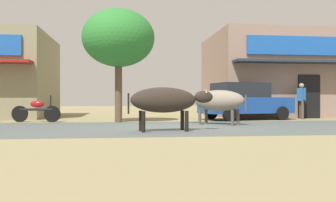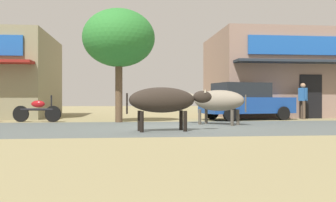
{
  "view_description": "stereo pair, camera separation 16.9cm",
  "coord_description": "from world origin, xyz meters",
  "px_view_note": "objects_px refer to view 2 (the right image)",
  "views": [
    {
      "loc": [
        -1.5,
        -11.64,
        0.9
      ],
      "look_at": [
        0.16,
        1.82,
        0.85
      ],
      "focal_mm": 38.88,
      "sensor_mm": 36.0,
      "label": 1
    },
    {
      "loc": [
        -1.33,
        -11.66,
        0.9
      ],
      "look_at": [
        0.16,
        1.82,
        0.85
      ],
      "focal_mm": 38.88,
      "sensor_mm": 36.0,
      "label": 2
    }
  ],
  "objects_px": {
    "parked_motorcycle": "(37,110)",
    "roadside_tree": "(119,39)",
    "pedestrian_by_shop": "(303,98)",
    "cow_near_brown": "(165,100)",
    "parked_hatchback_car": "(245,101)",
    "cow_far_dark": "(217,101)"
  },
  "relations": [
    {
      "from": "parked_hatchback_car",
      "to": "cow_far_dark",
      "type": "distance_m",
      "value": 3.6
    },
    {
      "from": "parked_motorcycle",
      "to": "roadside_tree",
      "type": "bearing_deg",
      "value": -8.47
    },
    {
      "from": "cow_far_dark",
      "to": "pedestrian_by_shop",
      "type": "height_order",
      "value": "pedestrian_by_shop"
    },
    {
      "from": "parked_hatchback_car",
      "to": "cow_far_dark",
      "type": "relative_size",
      "value": 1.93
    },
    {
      "from": "parked_hatchback_car",
      "to": "pedestrian_by_shop",
      "type": "xyz_separation_m",
      "value": [
        2.85,
        0.26,
        0.14
      ]
    },
    {
      "from": "parked_motorcycle",
      "to": "pedestrian_by_shop",
      "type": "relative_size",
      "value": 1.18
    },
    {
      "from": "roadside_tree",
      "to": "cow_near_brown",
      "type": "relative_size",
      "value": 1.8
    },
    {
      "from": "roadside_tree",
      "to": "cow_far_dark",
      "type": "bearing_deg",
      "value": -27.09
    },
    {
      "from": "parked_hatchback_car",
      "to": "cow_far_dark",
      "type": "height_order",
      "value": "parked_hatchback_car"
    },
    {
      "from": "roadside_tree",
      "to": "parked_hatchback_car",
      "type": "xyz_separation_m",
      "value": [
        5.56,
        1.17,
        -2.49
      ]
    },
    {
      "from": "cow_near_brown",
      "to": "pedestrian_by_shop",
      "type": "height_order",
      "value": "pedestrian_by_shop"
    },
    {
      "from": "parked_hatchback_car",
      "to": "cow_near_brown",
      "type": "height_order",
      "value": "parked_hatchback_car"
    },
    {
      "from": "pedestrian_by_shop",
      "to": "cow_near_brown",
      "type": "bearing_deg",
      "value": -140.8
    },
    {
      "from": "pedestrian_by_shop",
      "to": "roadside_tree",
      "type": "bearing_deg",
      "value": -170.36
    },
    {
      "from": "roadside_tree",
      "to": "pedestrian_by_shop",
      "type": "height_order",
      "value": "roadside_tree"
    },
    {
      "from": "cow_near_brown",
      "to": "parked_hatchback_car",
      "type": "bearing_deg",
      "value": 52.65
    },
    {
      "from": "roadside_tree",
      "to": "pedestrian_by_shop",
      "type": "distance_m",
      "value": 8.85
    },
    {
      "from": "roadside_tree",
      "to": "parked_motorcycle",
      "type": "xyz_separation_m",
      "value": [
        -3.25,
        0.48,
        -2.86
      ]
    },
    {
      "from": "roadside_tree",
      "to": "pedestrian_by_shop",
      "type": "relative_size",
      "value": 2.7
    },
    {
      "from": "pedestrian_by_shop",
      "to": "parked_motorcycle",
      "type": "bearing_deg",
      "value": -175.37
    },
    {
      "from": "cow_near_brown",
      "to": "roadside_tree",
      "type": "bearing_deg",
      "value": 107.98
    },
    {
      "from": "parked_motorcycle",
      "to": "cow_far_dark",
      "type": "distance_m",
      "value": 7.19
    }
  ]
}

